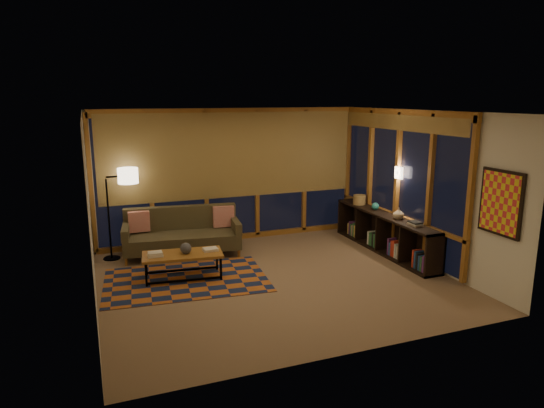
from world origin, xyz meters
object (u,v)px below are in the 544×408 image
object	(u,v)px
floor_lamp	(109,215)
sofa	(182,233)
bookshelf	(384,233)
coffee_table	(183,266)

from	to	relation	value
floor_lamp	sofa	bearing A→B (deg)	-17.72
sofa	floor_lamp	distance (m)	1.35
floor_lamp	bookshelf	distance (m)	5.15
floor_lamp	coffee_table	bearing A→B (deg)	-59.99
coffee_table	bookshelf	bearing A→B (deg)	7.36
coffee_table	floor_lamp	world-z (taller)	floor_lamp
sofa	floor_lamp	bearing A→B (deg)	175.82
sofa	bookshelf	world-z (taller)	sofa
coffee_table	floor_lamp	xyz separation A→B (m)	(-1.05, 1.44, 0.62)
coffee_table	bookshelf	size ratio (longest dim) A/B	0.43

